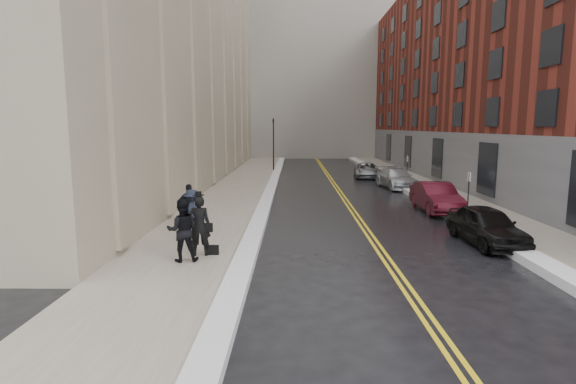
{
  "coord_description": "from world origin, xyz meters",
  "views": [
    {
      "loc": [
        -0.61,
        -13.73,
        4.43
      ],
      "look_at": [
        -0.87,
        5.5,
        1.6
      ],
      "focal_mm": 28.0,
      "sensor_mm": 36.0,
      "label": 1
    }
  ],
  "objects_px": {
    "car_black": "(486,225)",
    "car_maroon": "(436,197)",
    "pedestrian_b": "(193,212)",
    "pedestrian_c": "(190,206)",
    "car_silver_far": "(367,170)",
    "pedestrian_a": "(182,230)",
    "car_silver_near": "(396,178)",
    "pedestrian_main": "(199,226)"
  },
  "relations": [
    {
      "from": "car_maroon",
      "to": "pedestrian_main",
      "type": "bearing_deg",
      "value": -141.14
    },
    {
      "from": "car_maroon",
      "to": "pedestrian_a",
      "type": "height_order",
      "value": "pedestrian_a"
    },
    {
      "from": "pedestrian_c",
      "to": "pedestrian_b",
      "type": "bearing_deg",
      "value": 96.32
    },
    {
      "from": "car_silver_near",
      "to": "pedestrian_c",
      "type": "xyz_separation_m",
      "value": [
        -11.82,
        -13.66,
        0.37
      ]
    },
    {
      "from": "pedestrian_main",
      "to": "car_silver_far",
      "type": "bearing_deg",
      "value": -119.56
    },
    {
      "from": "car_silver_near",
      "to": "pedestrian_c",
      "type": "distance_m",
      "value": 18.07
    },
    {
      "from": "car_maroon",
      "to": "pedestrian_b",
      "type": "xyz_separation_m",
      "value": [
        -11.42,
        -5.79,
        0.29
      ]
    },
    {
      "from": "pedestrian_main",
      "to": "pedestrian_c",
      "type": "relative_size",
      "value": 1.09
    },
    {
      "from": "car_silver_far",
      "to": "car_black",
      "type": "bearing_deg",
      "value": -82.83
    },
    {
      "from": "car_black",
      "to": "pedestrian_main",
      "type": "distance_m",
      "value": 10.62
    },
    {
      "from": "car_silver_near",
      "to": "car_black",
      "type": "bearing_deg",
      "value": -97.4
    },
    {
      "from": "car_maroon",
      "to": "pedestrian_main",
      "type": "relative_size",
      "value": 2.28
    },
    {
      "from": "pedestrian_main",
      "to": "car_black",
      "type": "bearing_deg",
      "value": -176.65
    },
    {
      "from": "car_silver_far",
      "to": "pedestrian_a",
      "type": "xyz_separation_m",
      "value": [
        -9.88,
        -25.0,
        0.52
      ]
    },
    {
      "from": "car_black",
      "to": "car_silver_far",
      "type": "bearing_deg",
      "value": 88.56
    },
    {
      "from": "car_maroon",
      "to": "car_silver_near",
      "type": "distance_m",
      "value": 9.14
    },
    {
      "from": "car_silver_far",
      "to": "pedestrian_a",
      "type": "relative_size",
      "value": 2.28
    },
    {
      "from": "car_silver_far",
      "to": "pedestrian_a",
      "type": "height_order",
      "value": "pedestrian_a"
    },
    {
      "from": "car_black",
      "to": "pedestrian_c",
      "type": "height_order",
      "value": "pedestrian_c"
    },
    {
      "from": "car_silver_far",
      "to": "pedestrian_a",
      "type": "bearing_deg",
      "value": -106.77
    },
    {
      "from": "pedestrian_b",
      "to": "car_silver_near",
      "type": "bearing_deg",
      "value": -107.73
    },
    {
      "from": "car_black",
      "to": "pedestrian_c",
      "type": "distance_m",
      "value": 11.85
    },
    {
      "from": "car_silver_near",
      "to": "pedestrian_a",
      "type": "height_order",
      "value": "pedestrian_a"
    },
    {
      "from": "car_maroon",
      "to": "car_silver_near",
      "type": "height_order",
      "value": "car_maroon"
    },
    {
      "from": "car_silver_near",
      "to": "car_silver_far",
      "type": "relative_size",
      "value": 1.06
    },
    {
      "from": "pedestrian_main",
      "to": "pedestrian_c",
      "type": "height_order",
      "value": "pedestrian_main"
    },
    {
      "from": "pedestrian_main",
      "to": "pedestrian_a",
      "type": "distance_m",
      "value": 0.75
    },
    {
      "from": "car_black",
      "to": "car_maroon",
      "type": "bearing_deg",
      "value": 84.88
    },
    {
      "from": "pedestrian_b",
      "to": "pedestrian_c",
      "type": "height_order",
      "value": "pedestrian_c"
    },
    {
      "from": "pedestrian_main",
      "to": "pedestrian_b",
      "type": "bearing_deg",
      "value": -81.42
    },
    {
      "from": "car_black",
      "to": "pedestrian_c",
      "type": "xyz_separation_m",
      "value": [
        -11.67,
        2.02,
        0.36
      ]
    },
    {
      "from": "car_black",
      "to": "pedestrian_b",
      "type": "height_order",
      "value": "pedestrian_b"
    },
    {
      "from": "car_silver_near",
      "to": "pedestrian_b",
      "type": "height_order",
      "value": "pedestrian_b"
    },
    {
      "from": "car_maroon",
      "to": "pedestrian_main",
      "type": "height_order",
      "value": "pedestrian_main"
    },
    {
      "from": "car_black",
      "to": "car_silver_near",
      "type": "height_order",
      "value": "car_black"
    },
    {
      "from": "pedestrian_b",
      "to": "pedestrian_c",
      "type": "xyz_separation_m",
      "value": [
        -0.4,
        1.27,
        0.03
      ]
    },
    {
      "from": "pedestrian_main",
      "to": "car_maroon",
      "type": "bearing_deg",
      "value": -148.81
    },
    {
      "from": "car_maroon",
      "to": "pedestrian_b",
      "type": "relative_size",
      "value": 2.55
    },
    {
      "from": "car_silver_far",
      "to": "pedestrian_main",
      "type": "height_order",
      "value": "pedestrian_main"
    },
    {
      "from": "car_black",
      "to": "pedestrian_c",
      "type": "relative_size",
      "value": 2.27
    },
    {
      "from": "car_black",
      "to": "car_maroon",
      "type": "xyz_separation_m",
      "value": [
        0.15,
        6.55,
        0.04
      ]
    },
    {
      "from": "car_silver_far",
      "to": "pedestrian_b",
      "type": "relative_size",
      "value": 2.54
    }
  ]
}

